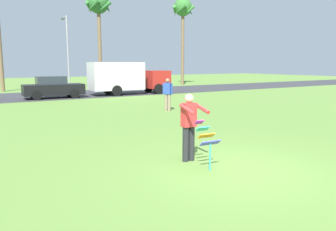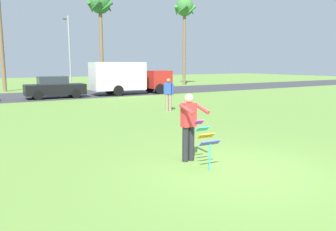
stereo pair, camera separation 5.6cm
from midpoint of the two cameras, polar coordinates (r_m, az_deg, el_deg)
name	(u,v)px [view 2 (the right image)]	position (r m, az deg, el deg)	size (l,w,h in m)	color
ground_plane	(237,170)	(8.01, 12.15, -9.24)	(120.00, 120.00, 0.00)	olive
road_strip	(46,96)	(27.78, -20.33, 3.27)	(120.00, 8.00, 0.01)	#38383D
person_kite_flyer	(189,125)	(8.33, 3.86, -1.61)	(0.54, 0.66, 1.73)	#26262B
kite_held	(206,137)	(7.79, 6.82, -3.79)	(0.52, 0.65, 1.14)	#D83399
parked_car_black	(55,88)	(25.41, -19.02, 4.60)	(4.25, 1.93, 1.60)	black
parked_truck_red_cab	(127,77)	(27.21, -7.04, 6.62)	(6.74, 2.23, 2.62)	#B2231E
palm_tree_centre_far	(100,8)	(35.57, -11.64, 17.85)	(2.58, 2.71, 9.61)	brown
palm_tree_far_left	(185,11)	(40.30, 2.93, 17.59)	(2.58, 2.71, 10.11)	brown
streetlight_pole	(69,48)	(33.60, -16.75, 11.15)	(0.24, 1.65, 7.00)	#9E9EA3
person_walker_near	(169,94)	(17.36, 0.20, 3.84)	(0.39, 0.49, 1.73)	gray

